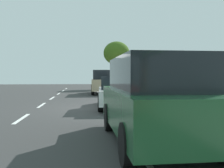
{
  "coord_description": "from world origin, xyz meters",
  "views": [
    {
      "loc": [
        -0.37,
        -12.47,
        1.57
      ],
      "look_at": [
        1.44,
        5.56,
        0.95
      ],
      "focal_mm": 41.43,
      "sensor_mm": 36.0,
      "label": 1
    }
  ],
  "objects_px": {
    "street_tree_mid_block": "(117,53)",
    "pedestrian_on_phone": "(150,80)",
    "parked_suv_tan_far": "(103,82)",
    "cyclist_with_backpack": "(123,82)",
    "parked_suv_green_second": "(153,99)",
    "parked_sedan_white_mid": "(117,92)",
    "bicycle_at_curb": "(118,94)"
  },
  "relations": [
    {
      "from": "parked_suv_green_second",
      "to": "street_tree_mid_block",
      "type": "distance_m",
      "value": 24.83
    },
    {
      "from": "parked_suv_tan_far",
      "to": "cyclist_with_backpack",
      "type": "xyz_separation_m",
      "value": [
        0.9,
        -5.67,
        0.09
      ]
    },
    {
      "from": "cyclist_with_backpack",
      "to": "street_tree_mid_block",
      "type": "relative_size",
      "value": 0.34
    },
    {
      "from": "parked_sedan_white_mid",
      "to": "pedestrian_on_phone",
      "type": "xyz_separation_m",
      "value": [
        3.96,
        9.19,
        0.38
      ]
    },
    {
      "from": "parked_suv_green_second",
      "to": "street_tree_mid_block",
      "type": "height_order",
      "value": "street_tree_mid_block"
    },
    {
      "from": "parked_suv_green_second",
      "to": "street_tree_mid_block",
      "type": "bearing_deg",
      "value": 85.25
    },
    {
      "from": "parked_sedan_white_mid",
      "to": "parked_suv_tan_far",
      "type": "height_order",
      "value": "parked_suv_tan_far"
    },
    {
      "from": "parked_sedan_white_mid",
      "to": "parked_suv_tan_far",
      "type": "xyz_separation_m",
      "value": [
        -0.08,
        9.47,
        0.27
      ]
    },
    {
      "from": "street_tree_mid_block",
      "to": "parked_suv_tan_far",
      "type": "bearing_deg",
      "value": -104.28
    },
    {
      "from": "parked_suv_tan_far",
      "to": "pedestrian_on_phone",
      "type": "xyz_separation_m",
      "value": [
        4.05,
        -0.28,
        0.11
      ]
    },
    {
      "from": "parked_sedan_white_mid",
      "to": "street_tree_mid_block",
      "type": "xyz_separation_m",
      "value": [
        2.09,
        18.01,
        3.39
      ]
    },
    {
      "from": "parked_sedan_white_mid",
      "to": "pedestrian_on_phone",
      "type": "relative_size",
      "value": 2.64
    },
    {
      "from": "parked_sedan_white_mid",
      "to": "bicycle_at_curb",
      "type": "height_order",
      "value": "parked_sedan_white_mid"
    },
    {
      "from": "cyclist_with_backpack",
      "to": "pedestrian_on_phone",
      "type": "xyz_separation_m",
      "value": [
        3.14,
        5.39,
        0.01
      ]
    },
    {
      "from": "parked_sedan_white_mid",
      "to": "street_tree_mid_block",
      "type": "relative_size",
      "value": 0.83
    },
    {
      "from": "parked_suv_green_second",
      "to": "cyclist_with_backpack",
      "type": "distance_m",
      "value": 10.37
    },
    {
      "from": "parked_sedan_white_mid",
      "to": "bicycle_at_curb",
      "type": "distance_m",
      "value": 4.31
    },
    {
      "from": "parked_suv_green_second",
      "to": "street_tree_mid_block",
      "type": "relative_size",
      "value": 0.88
    },
    {
      "from": "cyclist_with_backpack",
      "to": "pedestrian_on_phone",
      "type": "distance_m",
      "value": 6.24
    },
    {
      "from": "parked_suv_green_second",
      "to": "parked_sedan_white_mid",
      "type": "relative_size",
      "value": 1.06
    },
    {
      "from": "bicycle_at_curb",
      "to": "pedestrian_on_phone",
      "type": "distance_m",
      "value": 6.02
    },
    {
      "from": "bicycle_at_curb",
      "to": "parked_suv_green_second",
      "type": "bearing_deg",
      "value": -92.89
    },
    {
      "from": "parked_suv_tan_far",
      "to": "street_tree_mid_block",
      "type": "relative_size",
      "value": 0.88
    },
    {
      "from": "parked_suv_green_second",
      "to": "parked_sedan_white_mid",
      "type": "height_order",
      "value": "parked_suv_green_second"
    },
    {
      "from": "street_tree_mid_block",
      "to": "pedestrian_on_phone",
      "type": "xyz_separation_m",
      "value": [
        1.87,
        -8.82,
        -3.01
      ]
    },
    {
      "from": "parked_sedan_white_mid",
      "to": "parked_suv_tan_far",
      "type": "bearing_deg",
      "value": 90.49
    },
    {
      "from": "bicycle_at_curb",
      "to": "cyclist_with_backpack",
      "type": "distance_m",
      "value": 0.91
    },
    {
      "from": "parked_suv_tan_far",
      "to": "pedestrian_on_phone",
      "type": "bearing_deg",
      "value": -4.0
    },
    {
      "from": "parked_sedan_white_mid",
      "to": "bicycle_at_curb",
      "type": "relative_size",
      "value": 2.69
    },
    {
      "from": "parked_suv_green_second",
      "to": "parked_suv_tan_far",
      "type": "relative_size",
      "value": 1.0
    },
    {
      "from": "pedestrian_on_phone",
      "to": "parked_suv_tan_far",
      "type": "bearing_deg",
      "value": 176.0
    },
    {
      "from": "parked_suv_green_second",
      "to": "bicycle_at_curb",
      "type": "distance_m",
      "value": 10.83
    }
  ]
}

